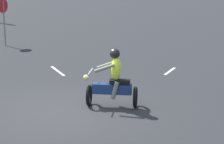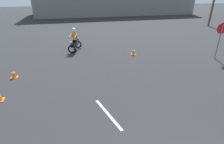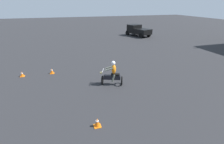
% 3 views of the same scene
% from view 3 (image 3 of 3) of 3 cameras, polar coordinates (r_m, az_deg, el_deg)
% --- Properties ---
extents(motorcycle_rider_background, '(1.10, 1.54, 1.66)m').
position_cam_3_polar(motorcycle_rider_background, '(11.47, 0.17, -0.81)').
color(motorcycle_rider_background, black).
rests_on(motorcycle_rider_background, ground).
extents(pickup_truck, '(4.53, 3.19, 1.73)m').
position_cam_3_polar(pickup_truck, '(29.24, 8.47, 13.35)').
color(pickup_truck, black).
rests_on(pickup_truck, ground).
extents(traffic_cone_near_left, '(0.32, 0.32, 0.38)m').
position_cam_3_polar(traffic_cone_near_left, '(14.55, -27.31, -0.64)').
color(traffic_cone_near_left, orange).
rests_on(traffic_cone_near_left, ground).
extents(traffic_cone_mid_left, '(0.32, 0.32, 0.43)m').
position_cam_3_polar(traffic_cone_mid_left, '(8.05, -4.85, -16.12)').
color(traffic_cone_mid_left, orange).
rests_on(traffic_cone_mid_left, ground).
extents(traffic_cone_far_center, '(0.32, 0.32, 0.41)m').
position_cam_3_polar(traffic_cone_far_center, '(14.25, -19.03, 0.29)').
color(traffic_cone_far_center, orange).
rests_on(traffic_cone_far_center, ground).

